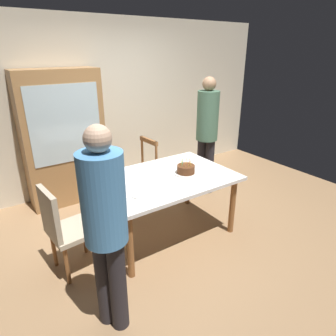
{
  "coord_description": "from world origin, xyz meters",
  "views": [
    {
      "loc": [
        -1.72,
        -2.59,
        2.13
      ],
      "look_at": [
        0.05,
        0.0,
        0.86
      ],
      "focal_mm": 31.39,
      "sensor_mm": 36.0,
      "label": 1
    }
  ],
  "objects_px": {
    "person_celebrant": "(105,223)",
    "person_guest": "(207,129)",
    "dining_table": "(164,183)",
    "chair_upholstered": "(64,226)",
    "china_cabinet": "(64,139)",
    "birthday_cake": "(186,170)",
    "plate_far_side": "(148,171)",
    "plate_near_celebrant": "(142,194)",
    "chair_spindle_back": "(140,174)"
  },
  "relations": [
    {
      "from": "plate_near_celebrant",
      "to": "person_guest",
      "type": "height_order",
      "value": "person_guest"
    },
    {
      "from": "plate_near_celebrant",
      "to": "person_guest",
      "type": "xyz_separation_m",
      "value": [
        1.61,
        0.86,
        0.26
      ]
    },
    {
      "from": "chair_upholstered",
      "to": "person_guest",
      "type": "height_order",
      "value": "person_guest"
    },
    {
      "from": "plate_far_side",
      "to": "chair_upholstered",
      "type": "bearing_deg",
      "value": -166.98
    },
    {
      "from": "person_guest",
      "to": "chair_upholstered",
      "type": "bearing_deg",
      "value": -165.17
    },
    {
      "from": "plate_near_celebrant",
      "to": "chair_upholstered",
      "type": "height_order",
      "value": "chair_upholstered"
    },
    {
      "from": "chair_spindle_back",
      "to": "person_celebrant",
      "type": "xyz_separation_m",
      "value": [
        -1.21,
        -1.7,
        0.51
      ]
    },
    {
      "from": "birthday_cake",
      "to": "china_cabinet",
      "type": "xyz_separation_m",
      "value": [
        -0.94,
        1.62,
        0.14
      ]
    },
    {
      "from": "chair_upholstered",
      "to": "china_cabinet",
      "type": "xyz_separation_m",
      "value": [
        0.51,
        1.57,
        0.42
      ]
    },
    {
      "from": "plate_near_celebrant",
      "to": "birthday_cake",
      "type": "bearing_deg",
      "value": 14.4
    },
    {
      "from": "dining_table",
      "to": "plate_far_side",
      "type": "relative_size",
      "value": 7.25
    },
    {
      "from": "birthday_cake",
      "to": "chair_upholstered",
      "type": "relative_size",
      "value": 0.29
    },
    {
      "from": "chair_upholstered",
      "to": "person_celebrant",
      "type": "relative_size",
      "value": 0.56
    },
    {
      "from": "dining_table",
      "to": "birthday_cake",
      "type": "relative_size",
      "value": 5.7
    },
    {
      "from": "person_guest",
      "to": "dining_table",
      "type": "bearing_deg",
      "value": -152.43
    },
    {
      "from": "person_celebrant",
      "to": "person_guest",
      "type": "xyz_separation_m",
      "value": [
        2.24,
        1.45,
        0.05
      ]
    },
    {
      "from": "plate_far_side",
      "to": "chair_upholstered",
      "type": "relative_size",
      "value": 0.23
    },
    {
      "from": "china_cabinet",
      "to": "chair_upholstered",
      "type": "bearing_deg",
      "value": -107.86
    },
    {
      "from": "dining_table",
      "to": "plate_far_side",
      "type": "height_order",
      "value": "plate_far_side"
    },
    {
      "from": "plate_far_side",
      "to": "dining_table",
      "type": "bearing_deg",
      "value": -71.9
    },
    {
      "from": "chair_spindle_back",
      "to": "person_celebrant",
      "type": "distance_m",
      "value": 2.15
    },
    {
      "from": "plate_near_celebrant",
      "to": "chair_spindle_back",
      "type": "xyz_separation_m",
      "value": [
        0.58,
        1.11,
        -0.31
      ]
    },
    {
      "from": "dining_table",
      "to": "chair_spindle_back",
      "type": "bearing_deg",
      "value": 80.44
    },
    {
      "from": "chair_spindle_back",
      "to": "birthday_cake",
      "type": "bearing_deg",
      "value": -82.86
    },
    {
      "from": "person_celebrant",
      "to": "person_guest",
      "type": "relative_size",
      "value": 0.95
    },
    {
      "from": "chair_upholstered",
      "to": "person_guest",
      "type": "xyz_separation_m",
      "value": [
        2.36,
        0.62,
        0.49
      ]
    },
    {
      "from": "person_celebrant",
      "to": "china_cabinet",
      "type": "height_order",
      "value": "china_cabinet"
    },
    {
      "from": "plate_near_celebrant",
      "to": "china_cabinet",
      "type": "relative_size",
      "value": 0.12
    },
    {
      "from": "chair_spindle_back",
      "to": "chair_upholstered",
      "type": "bearing_deg",
      "value": -146.67
    },
    {
      "from": "plate_near_celebrant",
      "to": "china_cabinet",
      "type": "distance_m",
      "value": 1.83
    },
    {
      "from": "birthday_cake",
      "to": "plate_near_celebrant",
      "type": "relative_size",
      "value": 1.27
    },
    {
      "from": "birthday_cake",
      "to": "plate_near_celebrant",
      "type": "bearing_deg",
      "value": -165.6
    },
    {
      "from": "person_celebrant",
      "to": "china_cabinet",
      "type": "distance_m",
      "value": 2.42
    },
    {
      "from": "chair_upholstered",
      "to": "person_guest",
      "type": "bearing_deg",
      "value": 14.83
    },
    {
      "from": "dining_table",
      "to": "chair_spindle_back",
      "type": "xyz_separation_m",
      "value": [
        0.15,
        0.86,
        -0.22
      ]
    },
    {
      "from": "person_celebrant",
      "to": "plate_far_side",
      "type": "bearing_deg",
      "value": 47.52
    },
    {
      "from": "plate_far_side",
      "to": "person_guest",
      "type": "distance_m",
      "value": 1.33
    },
    {
      "from": "dining_table",
      "to": "chair_spindle_back",
      "type": "distance_m",
      "value": 0.9
    },
    {
      "from": "birthday_cake",
      "to": "plate_far_side",
      "type": "height_order",
      "value": "birthday_cake"
    },
    {
      "from": "person_celebrant",
      "to": "person_guest",
      "type": "distance_m",
      "value": 2.67
    },
    {
      "from": "person_celebrant",
      "to": "chair_upholstered",
      "type": "bearing_deg",
      "value": 98.14
    },
    {
      "from": "birthday_cake",
      "to": "person_guest",
      "type": "distance_m",
      "value": 1.15
    },
    {
      "from": "birthday_cake",
      "to": "dining_table",
      "type": "bearing_deg",
      "value": 166.25
    },
    {
      "from": "chair_spindle_back",
      "to": "person_celebrant",
      "type": "bearing_deg",
      "value": -125.53
    },
    {
      "from": "plate_far_side",
      "to": "person_celebrant",
      "type": "relative_size",
      "value": 0.13
    },
    {
      "from": "birthday_cake",
      "to": "plate_far_side",
      "type": "bearing_deg",
      "value": 137.96
    },
    {
      "from": "dining_table",
      "to": "plate_near_celebrant",
      "type": "relative_size",
      "value": 7.25
    },
    {
      "from": "dining_table",
      "to": "plate_near_celebrant",
      "type": "bearing_deg",
      "value": -150.92
    },
    {
      "from": "dining_table",
      "to": "person_guest",
      "type": "height_order",
      "value": "person_guest"
    },
    {
      "from": "person_celebrant",
      "to": "person_guest",
      "type": "height_order",
      "value": "person_guest"
    }
  ]
}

